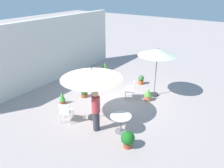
{
  "coord_description": "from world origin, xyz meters",
  "views": [
    {
      "loc": [
        -8.06,
        -5.73,
        5.27
      ],
      "look_at": [
        0.0,
        -0.13,
        0.93
      ],
      "focal_mm": 36.46,
      "sensor_mm": 36.0,
      "label": 1
    }
  ],
  "objects_px": {
    "patio_umbrella_1": "(157,53)",
    "potted_plant_2": "(148,94)",
    "potted_plant_6": "(110,81)",
    "potted_plant_0": "(128,139)",
    "potted_plant_4": "(62,97)",
    "patio_chair_0": "(65,111)",
    "patio_umbrella_0": "(91,74)",
    "potted_plant_5": "(105,67)",
    "standing_person": "(96,111)",
    "potted_plant_3": "(84,92)",
    "patio_chair_1": "(131,89)",
    "cafe_table_0": "(121,121)",
    "potted_plant_1": "(141,79)"
  },
  "relations": [
    {
      "from": "patio_chair_0",
      "to": "potted_plant_5",
      "type": "relative_size",
      "value": 1.4
    },
    {
      "from": "potted_plant_6",
      "to": "potted_plant_4",
      "type": "bearing_deg",
      "value": 170.33
    },
    {
      "from": "potted_plant_0",
      "to": "potted_plant_1",
      "type": "distance_m",
      "value": 5.6
    },
    {
      "from": "patio_umbrella_1",
      "to": "potted_plant_2",
      "type": "bearing_deg",
      "value": 178.3
    },
    {
      "from": "potted_plant_4",
      "to": "potted_plant_3",
      "type": "bearing_deg",
      "value": -19.48
    },
    {
      "from": "potted_plant_4",
      "to": "potted_plant_6",
      "type": "height_order",
      "value": "potted_plant_4"
    },
    {
      "from": "patio_chair_0",
      "to": "potted_plant_1",
      "type": "xyz_separation_m",
      "value": [
        5.23,
        -0.69,
        -0.24
      ]
    },
    {
      "from": "potted_plant_3",
      "to": "potted_plant_0",
      "type": "bearing_deg",
      "value": -118.51
    },
    {
      "from": "patio_chair_0",
      "to": "patio_umbrella_1",
      "type": "bearing_deg",
      "value": -23.82
    },
    {
      "from": "patio_chair_1",
      "to": "potted_plant_2",
      "type": "xyz_separation_m",
      "value": [
        0.32,
        -0.78,
        -0.21
      ]
    },
    {
      "from": "standing_person",
      "to": "patio_umbrella_0",
      "type": "bearing_deg",
      "value": 48.08
    },
    {
      "from": "potted_plant_3",
      "to": "patio_umbrella_1",
      "type": "bearing_deg",
      "value": -52.13
    },
    {
      "from": "patio_chair_0",
      "to": "potted_plant_3",
      "type": "bearing_deg",
      "value": 22.49
    },
    {
      "from": "potted_plant_3",
      "to": "patio_chair_1",
      "type": "bearing_deg",
      "value": -59.38
    },
    {
      "from": "patio_chair_0",
      "to": "potted_plant_0",
      "type": "relative_size",
      "value": 1.41
    },
    {
      "from": "patio_umbrella_1",
      "to": "patio_chair_1",
      "type": "xyz_separation_m",
      "value": [
        -0.99,
        0.8,
        -1.73
      ]
    },
    {
      "from": "patio_umbrella_1",
      "to": "potted_plant_0",
      "type": "height_order",
      "value": "patio_umbrella_1"
    },
    {
      "from": "patio_umbrella_0",
      "to": "potted_plant_0",
      "type": "xyz_separation_m",
      "value": [
        -0.78,
        -2.19,
        -1.67
      ]
    },
    {
      "from": "potted_plant_0",
      "to": "cafe_table_0",
      "type": "bearing_deg",
      "value": 48.08
    },
    {
      "from": "potted_plant_6",
      "to": "standing_person",
      "type": "distance_m",
      "value": 4.5
    },
    {
      "from": "potted_plant_1",
      "to": "potted_plant_4",
      "type": "distance_m",
      "value": 4.64
    },
    {
      "from": "potted_plant_3",
      "to": "potted_plant_4",
      "type": "xyz_separation_m",
      "value": [
        -1.13,
        0.4,
        0.05
      ]
    },
    {
      "from": "patio_umbrella_0",
      "to": "potted_plant_5",
      "type": "height_order",
      "value": "patio_umbrella_0"
    },
    {
      "from": "patio_umbrella_0",
      "to": "cafe_table_0",
      "type": "height_order",
      "value": "patio_umbrella_0"
    },
    {
      "from": "potted_plant_3",
      "to": "potted_plant_6",
      "type": "bearing_deg",
      "value": -3.9
    },
    {
      "from": "standing_person",
      "to": "patio_umbrella_1",
      "type": "bearing_deg",
      "value": -7.68
    },
    {
      "from": "potted_plant_0",
      "to": "patio_chair_0",
      "type": "bearing_deg",
      "value": 91.84
    },
    {
      "from": "potted_plant_1",
      "to": "standing_person",
      "type": "distance_m",
      "value": 5.03
    },
    {
      "from": "potted_plant_2",
      "to": "potted_plant_6",
      "type": "bearing_deg",
      "value": 79.12
    },
    {
      "from": "patio_umbrella_1",
      "to": "potted_plant_2",
      "type": "relative_size",
      "value": 4.14
    },
    {
      "from": "patio_umbrella_0",
      "to": "cafe_table_0",
      "type": "bearing_deg",
      "value": -95.72
    },
    {
      "from": "potted_plant_0",
      "to": "potted_plant_4",
      "type": "xyz_separation_m",
      "value": [
        0.94,
        4.21,
        -0.01
      ]
    },
    {
      "from": "patio_umbrella_1",
      "to": "potted_plant_3",
      "type": "xyz_separation_m",
      "value": [
        -2.19,
        2.82,
        -1.97
      ]
    },
    {
      "from": "cafe_table_0",
      "to": "standing_person",
      "type": "height_order",
      "value": "standing_person"
    },
    {
      "from": "patio_umbrella_1",
      "to": "patio_chair_1",
      "type": "height_order",
      "value": "patio_umbrella_1"
    },
    {
      "from": "patio_umbrella_0",
      "to": "patio_chair_0",
      "type": "distance_m",
      "value": 1.88
    },
    {
      "from": "cafe_table_0",
      "to": "potted_plant_6",
      "type": "height_order",
      "value": "cafe_table_0"
    },
    {
      "from": "patio_umbrella_0",
      "to": "potted_plant_6",
      "type": "bearing_deg",
      "value": 23.96
    },
    {
      "from": "potted_plant_6",
      "to": "cafe_table_0",
      "type": "bearing_deg",
      "value": -139.44
    },
    {
      "from": "patio_umbrella_1",
      "to": "patio_chair_0",
      "type": "distance_m",
      "value": 5.07
    },
    {
      "from": "potted_plant_6",
      "to": "patio_umbrella_0",
      "type": "bearing_deg",
      "value": -156.04
    },
    {
      "from": "cafe_table_0",
      "to": "patio_umbrella_1",
      "type": "bearing_deg",
      "value": 4.65
    },
    {
      "from": "patio_chair_1",
      "to": "potted_plant_6",
      "type": "xyz_separation_m",
      "value": [
        0.83,
        1.88,
        -0.31
      ]
    },
    {
      "from": "patio_chair_0",
      "to": "patio_umbrella_0",
      "type": "bearing_deg",
      "value": -39.68
    },
    {
      "from": "patio_umbrella_1",
      "to": "potted_plant_3",
      "type": "height_order",
      "value": "patio_umbrella_1"
    },
    {
      "from": "patio_umbrella_1",
      "to": "potted_plant_5",
      "type": "relative_size",
      "value": 3.93
    },
    {
      "from": "potted_plant_3",
      "to": "potted_plant_4",
      "type": "bearing_deg",
      "value": 160.52
    },
    {
      "from": "potted_plant_2",
      "to": "standing_person",
      "type": "xyz_separation_m",
      "value": [
        -3.4,
        0.53,
        0.55
      ]
    },
    {
      "from": "cafe_table_0",
      "to": "potted_plant_5",
      "type": "height_order",
      "value": "cafe_table_0"
    },
    {
      "from": "patio_umbrella_1",
      "to": "potted_plant_4",
      "type": "relative_size",
      "value": 4.0
    }
  ]
}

